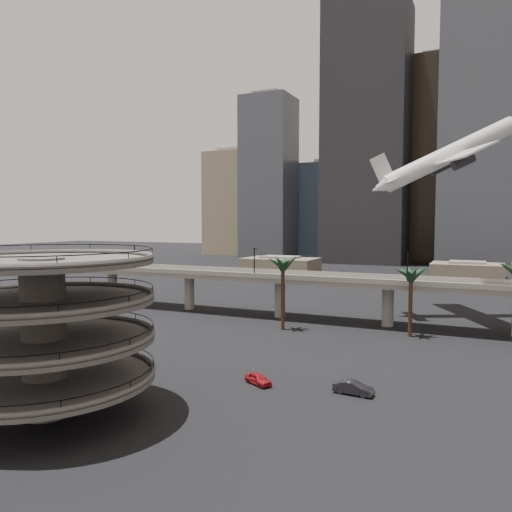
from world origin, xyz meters
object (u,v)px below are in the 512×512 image
at_px(overpass, 332,285).
at_px(parking_ramp, 43,321).
at_px(car_b, 353,388).
at_px(car_a, 258,379).
at_px(airborne_jet, 449,156).

bearing_deg(overpass, parking_ramp, -102.43).
xyz_separation_m(parking_ramp, car_b, (27.09, 19.30, -9.07)).
bearing_deg(car_b, car_a, 101.45).
xyz_separation_m(overpass, car_a, (2.70, -41.08, -6.66)).
height_order(parking_ramp, overpass, parking_ramp).
bearing_deg(overpass, car_a, -86.24).
xyz_separation_m(parking_ramp, car_a, (15.70, 17.92, -9.15)).
bearing_deg(airborne_jet, car_b, -122.95).
bearing_deg(car_b, airborne_jet, -1.59).
xyz_separation_m(parking_ramp, airborne_jet, (33.03, 74.72, 23.50)).
bearing_deg(car_b, parking_ramp, 130.00).
distance_m(parking_ramp, airborne_jet, 85.01).
relative_size(parking_ramp, car_a, 5.52).
bearing_deg(car_a, overpass, 32.26).
height_order(overpass, car_b, overpass).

